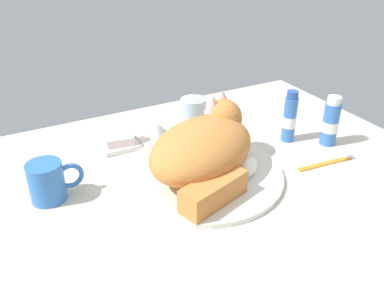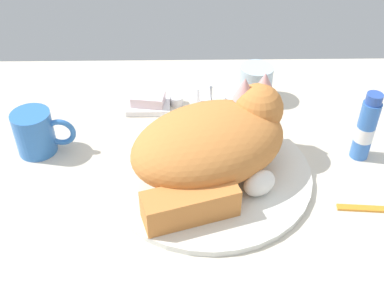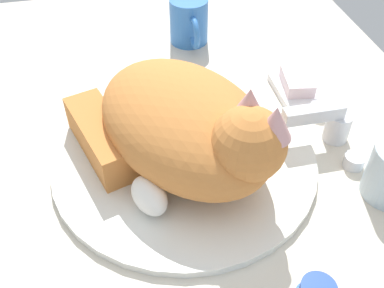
# 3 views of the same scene
# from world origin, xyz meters

# --- Properties ---
(ground_plane) EXTENTS (1.10, 0.83, 0.03)m
(ground_plane) POSITION_xyz_m (0.00, 0.00, -0.01)
(ground_plane) COLOR beige
(sink_basin) EXTENTS (0.36, 0.36, 0.01)m
(sink_basin) POSITION_xyz_m (0.00, 0.00, 0.01)
(sink_basin) COLOR silver
(sink_basin) RESTS_ON ground_plane
(faucet) EXTENTS (0.14, 0.10, 0.06)m
(faucet) POSITION_xyz_m (0.00, 0.21, 0.03)
(faucet) COLOR silver
(faucet) RESTS_ON ground_plane
(cat) EXTENTS (0.32, 0.29, 0.15)m
(cat) POSITION_xyz_m (0.01, 0.00, 0.07)
(cat) COLOR #D17F3D
(cat) RESTS_ON sink_basin
(coffee_mug) EXTENTS (0.11, 0.07, 0.08)m
(coffee_mug) POSITION_xyz_m (-0.31, 0.07, 0.04)
(coffee_mug) COLOR #3372C6
(coffee_mug) RESTS_ON ground_plane
(rinse_cup) EXTENTS (0.07, 0.07, 0.07)m
(rinse_cup) POSITION_xyz_m (0.11, 0.24, 0.04)
(rinse_cup) COLOR silver
(rinse_cup) RESTS_ON ground_plane
(soap_dish) EXTENTS (0.09, 0.06, 0.01)m
(soap_dish) POSITION_xyz_m (-0.12, 0.21, 0.01)
(soap_dish) COLOR white
(soap_dish) RESTS_ON ground_plane
(soap_bar) EXTENTS (0.07, 0.05, 0.02)m
(soap_bar) POSITION_xyz_m (-0.12, 0.21, 0.02)
(soap_bar) COLOR silver
(soap_bar) RESTS_ON soap_dish
(toothpaste_bottle) EXTENTS (0.03, 0.03, 0.13)m
(toothpaste_bottle) POSITION_xyz_m (0.28, 0.05, 0.06)
(toothpaste_bottle) COLOR #3870C6
(toothpaste_bottle) RESTS_ON ground_plane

